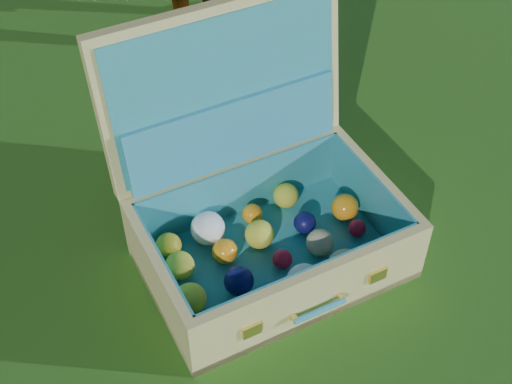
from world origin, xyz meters
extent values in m
plane|color=#215114|center=(0.00, 0.00, 0.00)|extent=(60.00, 60.00, 0.00)
cube|color=#DCCC76|center=(0.10, -0.09, 0.01)|extent=(0.65, 0.45, 0.02)
cube|color=#DCCC76|center=(0.10, -0.29, 0.09)|extent=(0.63, 0.05, 0.19)
cube|color=#DCCC76|center=(0.11, 0.11, 0.09)|extent=(0.63, 0.05, 0.19)
cube|color=#DCCC76|center=(-0.20, -0.08, 0.09)|extent=(0.04, 0.38, 0.19)
cube|color=#DCCC76|center=(0.41, -0.11, 0.09)|extent=(0.04, 0.38, 0.19)
cube|color=teal|center=(0.10, -0.09, 0.03)|extent=(0.60, 0.40, 0.01)
cube|color=teal|center=(0.10, -0.28, 0.11)|extent=(0.58, 0.03, 0.17)
cube|color=teal|center=(0.11, 0.09, 0.11)|extent=(0.58, 0.03, 0.17)
cube|color=teal|center=(-0.18, -0.08, 0.11)|extent=(0.02, 0.37, 0.17)
cube|color=teal|center=(0.39, -0.10, 0.11)|extent=(0.02, 0.37, 0.17)
cube|color=#DCCC76|center=(0.12, 0.17, 0.39)|extent=(0.64, 0.13, 0.42)
cube|color=teal|center=(0.11, 0.15, 0.40)|extent=(0.59, 0.09, 0.37)
cube|color=teal|center=(0.11, 0.12, 0.28)|extent=(0.57, 0.07, 0.18)
cube|color=#F2C659|center=(-0.07, -0.30, 0.09)|extent=(0.05, 0.01, 0.04)
cube|color=#F2C659|center=(0.26, -0.31, 0.09)|extent=(0.05, 0.01, 0.04)
cylinder|color=teal|center=(0.09, -0.32, 0.08)|extent=(0.14, 0.02, 0.01)
cube|color=#F2C659|center=(0.03, -0.31, 0.08)|extent=(0.01, 0.02, 0.01)
cube|color=#F2C659|center=(0.16, -0.32, 0.08)|extent=(0.01, 0.02, 0.01)
sphere|color=yellow|center=(-0.14, -0.22, 0.06)|extent=(0.07, 0.07, 0.07)
sphere|color=white|center=(-0.02, -0.22, 0.06)|extent=(0.06, 0.06, 0.06)
sphere|color=white|center=(0.11, -0.23, 0.07)|extent=(0.09, 0.09, 0.09)
sphere|color=#CBBE8F|center=(0.22, -0.24, 0.07)|extent=(0.09, 0.09, 0.09)
sphere|color=yellow|center=(0.33, -0.25, 0.06)|extent=(0.07, 0.07, 0.07)
sphere|color=yellow|center=(-0.15, -0.13, 0.07)|extent=(0.08, 0.08, 0.08)
sphere|color=#0E0F49|center=(-0.02, -0.14, 0.07)|extent=(0.07, 0.07, 0.07)
sphere|color=red|center=(0.11, -0.13, 0.05)|extent=(0.05, 0.05, 0.05)
sphere|color=#CBBE8F|center=(0.22, -0.14, 0.07)|extent=(0.07, 0.07, 0.07)
sphere|color=red|center=(0.34, -0.14, 0.05)|extent=(0.05, 0.05, 0.05)
sphere|color=yellow|center=(-0.12, -0.03, 0.07)|extent=(0.07, 0.07, 0.07)
sphere|color=orange|center=(-0.01, -0.04, 0.06)|extent=(0.07, 0.07, 0.07)
sphere|color=yellow|center=(0.10, -0.04, 0.07)|extent=(0.08, 0.08, 0.08)
sphere|color=#0E0F49|center=(0.22, -0.06, 0.06)|extent=(0.06, 0.06, 0.06)
sphere|color=orange|center=(0.34, -0.07, 0.07)|extent=(0.07, 0.07, 0.07)
sphere|color=gold|center=(-0.12, 0.05, 0.06)|extent=(0.07, 0.07, 0.07)
sphere|color=white|center=(-0.01, 0.04, 0.07)|extent=(0.09, 0.09, 0.09)
sphere|color=orange|center=(0.12, 0.04, 0.06)|extent=(0.05, 0.05, 0.05)
sphere|color=yellow|center=(0.23, 0.05, 0.06)|extent=(0.07, 0.07, 0.07)
camera|label=1|loc=(-0.51, -1.08, 1.43)|focal=50.00mm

